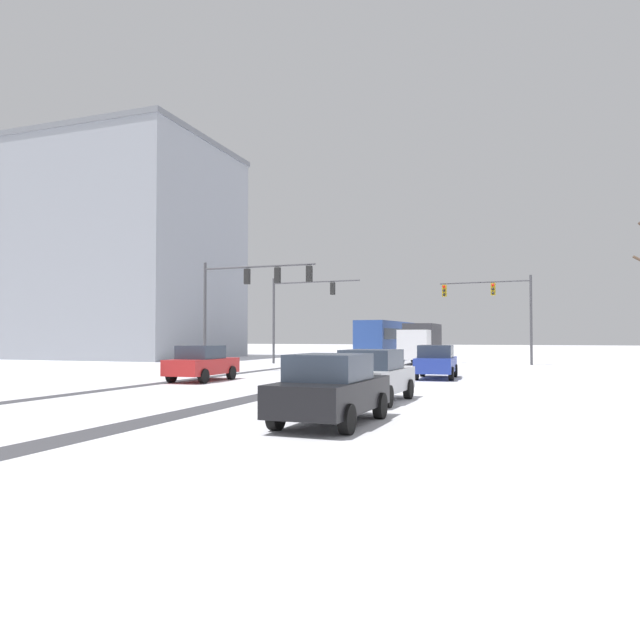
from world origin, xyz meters
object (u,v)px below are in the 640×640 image
car_red_second (202,363)px  car_black_fourth (331,389)px  car_blue_lead (436,362)px  bus_oncoming (386,337)px  office_building_far_left_block (95,254)px  traffic_signal_far_left (297,304)px  box_truck_delivery (421,342)px  car_silver_third (373,376)px  traffic_signal_far_right (498,301)px  traffic_signal_near_left (248,289)px

car_red_second → car_black_fourth: same height
car_blue_lead → car_black_fourth: 15.73m
bus_oncoming → office_building_far_left_block: size_ratio=0.42×
traffic_signal_far_left → car_red_second: (2.33, -17.28, -3.67)m
car_red_second → box_truck_delivery: box_truck_delivery is taller
car_blue_lead → traffic_signal_far_left: bearing=135.3°
box_truck_delivery → car_red_second: bearing=-106.8°
car_silver_third → bus_oncoming: (-7.46, 33.26, 1.18)m
car_silver_third → office_building_far_left_block: size_ratio=0.16×
traffic_signal_far_left → box_truck_delivery: (8.65, 3.59, -2.85)m
traffic_signal_far_right → box_truck_delivery: traffic_signal_far_right is taller
car_black_fourth → office_building_far_left_block: office_building_far_left_block is taller
car_black_fourth → box_truck_delivery: box_truck_delivery is taller
car_blue_lead → traffic_signal_near_left: bearing=169.6°
car_blue_lead → bus_oncoming: (-7.75, 22.32, 1.18)m
bus_oncoming → office_building_far_left_block: bearing=-173.0°
car_red_second → car_blue_lead: bearing=28.3°
traffic_signal_far_right → traffic_signal_far_left: size_ratio=0.94×
traffic_signal_far_left → car_blue_lead: bearing=-44.7°
traffic_signal_far_left → car_blue_lead: (12.14, -12.01, -3.67)m
traffic_signal_far_right → car_black_fourth: 32.31m
car_blue_lead → box_truck_delivery: (-3.49, 15.60, 0.82)m
traffic_signal_far_left → car_red_second: bearing=-82.3°
car_red_second → car_black_fourth: bearing=-46.9°
traffic_signal_near_left → car_black_fourth: size_ratio=1.75×
car_red_second → bus_oncoming: bearing=85.7°
car_blue_lead → car_silver_third: bearing=-91.5°
traffic_signal_far_left → car_red_second: size_ratio=1.70×
traffic_signal_near_left → car_blue_lead: 12.10m
car_red_second → bus_oncoming: bus_oncoming is taller
traffic_signal_near_left → box_truck_delivery: (7.73, 13.53, -3.19)m
car_silver_third → car_black_fourth: bearing=-86.8°
car_red_second → car_black_fourth: 14.32m
car_black_fourth → box_truck_delivery: (-3.46, 31.33, 0.82)m
traffic_signal_far_left → car_silver_third: bearing=-62.7°
traffic_signal_far_right → car_red_second: 24.90m
car_red_second → box_truck_delivery: 21.82m
car_silver_third → box_truck_delivery: size_ratio=0.56×
traffic_signal_near_left → car_silver_third: bearing=-49.9°
traffic_signal_far_left → bus_oncoming: (4.39, 10.32, -2.49)m
car_silver_third → car_blue_lead: bearing=88.5°
traffic_signal_near_left → car_blue_lead: (11.23, -2.06, -4.01)m
car_blue_lead → car_red_second: 11.13m
car_red_second → car_black_fourth: size_ratio=1.00×
car_silver_third → bus_oncoming: bus_oncoming is taller
car_blue_lead → car_red_second: size_ratio=1.01×
traffic_signal_near_left → car_black_fourth: (11.20, -17.80, -4.01)m
car_black_fourth → office_building_far_left_block: bearing=136.9°
office_building_far_left_block → car_red_second: bearing=-41.5°
bus_oncoming → box_truck_delivery: bus_oncoming is taller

